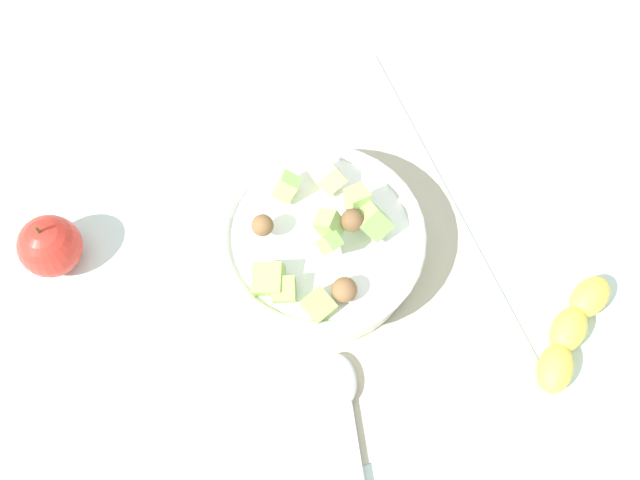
{
  "coord_description": "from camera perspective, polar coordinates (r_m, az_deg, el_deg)",
  "views": [
    {
      "loc": [
        -0.33,
        0.13,
        0.77
      ],
      "look_at": [
        -0.01,
        0.01,
        0.05
      ],
      "focal_mm": 41.93,
      "sensor_mm": 36.0,
      "label": 1
    }
  ],
  "objects": [
    {
      "name": "salad_bowl",
      "position": [
        0.81,
        0.01,
        -0.25
      ],
      "size": [
        0.23,
        0.23,
        0.11
      ],
      "color": "white",
      "rests_on": "placemat"
    },
    {
      "name": "serving_spoon",
      "position": [
        0.78,
        1.97,
        -13.54
      ],
      "size": [
        0.21,
        0.07,
        0.01
      ],
      "color": "#B7B7BC",
      "rests_on": "placemat"
    },
    {
      "name": "ground_plane",
      "position": [
        0.85,
        0.27,
        -0.79
      ],
      "size": [
        2.4,
        2.4,
        0.0
      ],
      "primitive_type": "plane",
      "color": "silver"
    },
    {
      "name": "placemat",
      "position": [
        0.85,
        0.27,
        -0.7
      ],
      "size": [
        0.47,
        0.33,
        0.01
      ],
      "primitive_type": "cube",
      "color": "#BCB299",
      "rests_on": "ground_plane"
    },
    {
      "name": "banana_whole",
      "position": [
        0.84,
        18.63,
        -6.61
      ],
      "size": [
        0.12,
        0.14,
        0.04
      ],
      "color": "yellow",
      "rests_on": "ground_plane"
    },
    {
      "name": "whole_apple",
      "position": [
        0.87,
        -19.91,
        -0.44
      ],
      "size": [
        0.07,
        0.07,
        0.08
      ],
      "color": "red",
      "rests_on": "ground_plane"
    }
  ]
}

